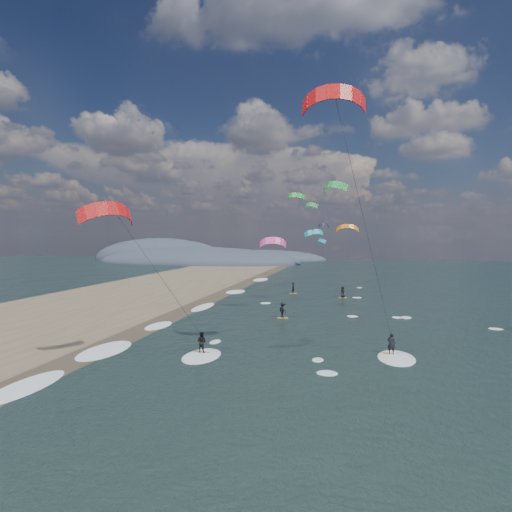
# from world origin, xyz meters

# --- Properties ---
(ground) EXTENTS (260.00, 260.00, 0.00)m
(ground) POSITION_xyz_m (0.00, 0.00, 0.00)
(ground) COLOR black
(ground) RESTS_ON ground
(sand_strip) EXTENTS (26.00, 240.00, 0.00)m
(sand_strip) POSITION_xyz_m (-24.00, 10.00, 0.00)
(sand_strip) COLOR brown
(sand_strip) RESTS_ON ground
(wet_sand_strip) EXTENTS (3.00, 240.00, 0.00)m
(wet_sand_strip) POSITION_xyz_m (-12.00, 10.00, 0.00)
(wet_sand_strip) COLOR #382D23
(wet_sand_strip) RESTS_ON ground
(coastal_hills) EXTENTS (80.00, 41.00, 15.00)m
(coastal_hills) POSITION_xyz_m (-44.84, 107.86, 0.00)
(coastal_hills) COLOR #3D4756
(coastal_hills) RESTS_ON ground
(kitesurfer_near_a) EXTENTS (7.54, 8.28, 18.16)m
(kitesurfer_near_a) POSITION_xyz_m (6.60, 4.88, 13.60)
(kitesurfer_near_a) COLOR gold
(kitesurfer_near_a) RESTS_ON ground
(kitesurfer_near_b) EXTENTS (6.70, 9.13, 11.63)m
(kitesurfer_near_b) POSITION_xyz_m (-6.30, 2.85, 7.08)
(kitesurfer_near_b) COLOR gold
(kitesurfer_near_b) RESTS_ON ground
(far_kitesurfers) EXTENTS (8.41, 19.75, 1.69)m
(far_kitesurfers) POSITION_xyz_m (1.13, 29.64, 0.83)
(far_kitesurfers) COLOR gold
(far_kitesurfers) RESTS_ON ground
(bg_kite_field) EXTENTS (12.37, 70.72, 9.32)m
(bg_kite_field) POSITION_xyz_m (0.82, 55.43, 11.47)
(bg_kite_field) COLOR green
(bg_kite_field) RESTS_ON ground
(shoreline_surf) EXTENTS (2.40, 79.40, 0.11)m
(shoreline_surf) POSITION_xyz_m (-10.80, 14.75, 0.00)
(shoreline_surf) COLOR white
(shoreline_surf) RESTS_ON ground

